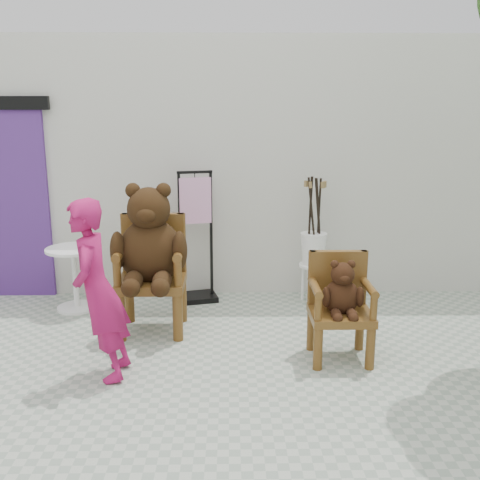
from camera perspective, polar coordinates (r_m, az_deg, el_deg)
The scene contains 8 objects.
ground_plane at distance 4.50m, azimuth 2.94°, elevation -16.09°, with size 60.00×60.00×0.00m, color #9AA190.
back_wall at distance 7.05m, azimuth 1.36°, elevation 7.62°, with size 9.00×1.00×3.00m, color beige.
chair_big at distance 5.58m, azimuth -9.09°, elevation -1.02°, with size 0.74×0.79×1.50m.
chair_small at distance 5.07m, azimuth 10.18°, elevation -5.83°, with size 0.54×0.50×0.95m.
person at distance 4.72m, azimuth -14.22°, elevation -5.05°, with size 0.55×0.36×1.51m, color #A01350.
cafe_table at distance 6.47m, azimuth -16.44°, elevation -3.04°, with size 0.60×0.60×0.70m.
display_stand at distance 6.47m, azimuth -4.48°, elevation -1.19°, with size 0.52×0.45×1.51m.
stool_bucket at distance 6.43m, azimuth 7.47°, elevation -0.82°, with size 0.32×0.32×1.45m.
Camera 1 is at (-0.29, -3.90, 2.22)m, focal length 42.00 mm.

